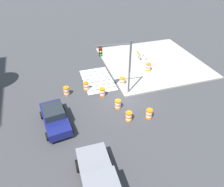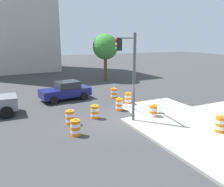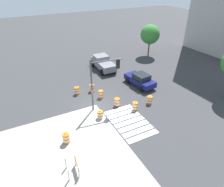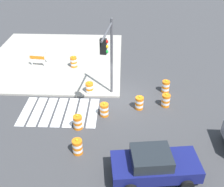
{
  "view_description": "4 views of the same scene",
  "coord_description": "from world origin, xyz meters",
  "px_view_note": "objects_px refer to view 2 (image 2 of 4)",
  "views": [
    {
      "loc": [
        -15.38,
        6.16,
        12.61
      ],
      "look_at": [
        -0.31,
        1.44,
        1.02
      ],
      "focal_mm": 33.31,
      "sensor_mm": 36.0,
      "label": 1
    },
    {
      "loc": [
        -6.91,
        -12.84,
        5.34
      ],
      "look_at": [
        0.81,
        2.96,
        1.13
      ],
      "focal_mm": 37.35,
      "sensor_mm": 36.0,
      "label": 2
    },
    {
      "loc": [
        16.82,
        -6.7,
        12.41
      ],
      "look_at": [
        0.41,
        1.73,
        1.33
      ],
      "focal_mm": 32.16,
      "sensor_mm": 36.0,
      "label": 3
    },
    {
      "loc": [
        -0.1,
        15.92,
        10.9
      ],
      "look_at": [
        0.51,
        1.08,
        1.1
      ],
      "focal_mm": 42.78,
      "sensor_mm": 36.0,
      "label": 4
    }
  ],
  "objects_px": {
    "traffic_light_pole": "(127,60)",
    "traffic_barrel_median_far": "(95,112)",
    "traffic_barrel_median_near": "(128,98)",
    "traffic_barrel_lane_center": "(76,128)",
    "sports_car": "(66,91)",
    "traffic_barrel_opposite_curb": "(119,105)",
    "traffic_barrel_on_sidewalk": "(221,124)",
    "traffic_barrel_near_corner": "(153,112)",
    "traffic_barrel_crosswalk_end": "(70,117)",
    "traffic_barrel_far_curb": "(114,93)",
    "street_tree_streetside_near": "(105,47)"
  },
  "relations": [
    {
      "from": "traffic_barrel_lane_center",
      "to": "traffic_barrel_on_sidewalk",
      "type": "distance_m",
      "value": 8.17
    },
    {
      "from": "traffic_barrel_lane_center",
      "to": "traffic_barrel_on_sidewalk",
      "type": "bearing_deg",
      "value": -24.89
    },
    {
      "from": "traffic_light_pole",
      "to": "traffic_barrel_crosswalk_end",
      "type": "bearing_deg",
      "value": 175.81
    },
    {
      "from": "sports_car",
      "to": "traffic_barrel_opposite_curb",
      "type": "xyz_separation_m",
      "value": [
        2.77,
        -4.85,
        -0.36
      ]
    },
    {
      "from": "traffic_barrel_lane_center",
      "to": "street_tree_streetside_near",
      "type": "bearing_deg",
      "value": 59.98
    },
    {
      "from": "traffic_barrel_crosswalk_end",
      "to": "traffic_barrel_near_corner",
      "type": "bearing_deg",
      "value": -13.89
    },
    {
      "from": "traffic_barrel_median_far",
      "to": "traffic_barrel_median_near",
      "type": "bearing_deg",
      "value": 29.68
    },
    {
      "from": "traffic_barrel_opposite_curb",
      "to": "traffic_barrel_on_sidewalk",
      "type": "bearing_deg",
      "value": -64.85
    },
    {
      "from": "traffic_barrel_on_sidewalk",
      "to": "traffic_light_pole",
      "type": "bearing_deg",
      "value": 123.46
    },
    {
      "from": "traffic_barrel_near_corner",
      "to": "traffic_barrel_median_far",
      "type": "relative_size",
      "value": 1.0
    },
    {
      "from": "traffic_barrel_median_near",
      "to": "traffic_barrel_on_sidewalk",
      "type": "distance_m",
      "value": 7.97
    },
    {
      "from": "sports_car",
      "to": "street_tree_streetside_near",
      "type": "height_order",
      "value": "street_tree_streetside_near"
    },
    {
      "from": "sports_car",
      "to": "traffic_barrel_crosswalk_end",
      "type": "height_order",
      "value": "sports_car"
    },
    {
      "from": "traffic_barrel_crosswalk_end",
      "to": "traffic_barrel_on_sidewalk",
      "type": "height_order",
      "value": "traffic_barrel_on_sidewalk"
    },
    {
      "from": "traffic_barrel_crosswalk_end",
      "to": "street_tree_streetside_near",
      "type": "bearing_deg",
      "value": 57.37
    },
    {
      "from": "traffic_barrel_median_near",
      "to": "traffic_barrel_far_curb",
      "type": "relative_size",
      "value": 1.0
    },
    {
      "from": "traffic_barrel_median_far",
      "to": "street_tree_streetside_near",
      "type": "relative_size",
      "value": 0.17
    },
    {
      "from": "traffic_barrel_median_far",
      "to": "traffic_barrel_far_curb",
      "type": "height_order",
      "value": "same"
    },
    {
      "from": "traffic_barrel_crosswalk_end",
      "to": "traffic_barrel_opposite_curb",
      "type": "height_order",
      "value": "same"
    },
    {
      "from": "traffic_barrel_on_sidewalk",
      "to": "traffic_barrel_median_near",
      "type": "bearing_deg",
      "value": 100.92
    },
    {
      "from": "traffic_barrel_median_near",
      "to": "traffic_barrel_median_far",
      "type": "relative_size",
      "value": 1.0
    },
    {
      "from": "traffic_barrel_near_corner",
      "to": "traffic_barrel_opposite_curb",
      "type": "bearing_deg",
      "value": 116.02
    },
    {
      "from": "traffic_light_pole",
      "to": "traffic_barrel_near_corner",
      "type": "bearing_deg",
      "value": -35.12
    },
    {
      "from": "sports_car",
      "to": "traffic_barrel_near_corner",
      "type": "distance_m",
      "value": 8.44
    },
    {
      "from": "traffic_barrel_crosswalk_end",
      "to": "traffic_barrel_lane_center",
      "type": "relative_size",
      "value": 1.0
    },
    {
      "from": "traffic_barrel_near_corner",
      "to": "traffic_barrel_far_curb",
      "type": "height_order",
      "value": "same"
    },
    {
      "from": "sports_car",
      "to": "traffic_barrel_far_curb",
      "type": "bearing_deg",
      "value": -19.68
    },
    {
      "from": "traffic_barrel_median_near",
      "to": "traffic_barrel_on_sidewalk",
      "type": "bearing_deg",
      "value": -79.08
    },
    {
      "from": "traffic_light_pole",
      "to": "traffic_barrel_far_curb",
      "type": "bearing_deg",
      "value": 73.22
    },
    {
      "from": "traffic_barrel_lane_center",
      "to": "traffic_barrel_opposite_curb",
      "type": "distance_m",
      "value": 5.32
    },
    {
      "from": "traffic_barrel_opposite_curb",
      "to": "traffic_light_pole",
      "type": "bearing_deg",
      "value": -98.94
    },
    {
      "from": "traffic_barrel_median_far",
      "to": "traffic_barrel_crosswalk_end",
      "type": "bearing_deg",
      "value": -168.49
    },
    {
      "from": "traffic_barrel_opposite_curb",
      "to": "street_tree_streetside_near",
      "type": "xyz_separation_m",
      "value": [
        4.35,
        12.03,
        3.78
      ]
    },
    {
      "from": "traffic_barrel_median_near",
      "to": "traffic_barrel_median_far",
      "type": "bearing_deg",
      "value": -150.32
    },
    {
      "from": "sports_car",
      "to": "traffic_barrel_lane_center",
      "type": "relative_size",
      "value": 4.4
    },
    {
      "from": "sports_car",
      "to": "traffic_barrel_far_curb",
      "type": "xyz_separation_m",
      "value": [
        4.01,
        -1.44,
        -0.36
      ]
    },
    {
      "from": "sports_car",
      "to": "traffic_barrel_opposite_curb",
      "type": "distance_m",
      "value": 5.59
    },
    {
      "from": "traffic_barrel_median_near",
      "to": "traffic_light_pole",
      "type": "distance_m",
      "value": 4.82
    },
    {
      "from": "traffic_barrel_median_near",
      "to": "traffic_barrel_lane_center",
      "type": "height_order",
      "value": "same"
    },
    {
      "from": "sports_car",
      "to": "traffic_barrel_median_near",
      "type": "relative_size",
      "value": 4.4
    },
    {
      "from": "traffic_barrel_near_corner",
      "to": "traffic_barrel_opposite_curb",
      "type": "distance_m",
      "value": 2.85
    },
    {
      "from": "traffic_light_pole",
      "to": "traffic_barrel_median_far",
      "type": "bearing_deg",
      "value": 162.44
    },
    {
      "from": "traffic_barrel_near_corner",
      "to": "traffic_barrel_on_sidewalk",
      "type": "height_order",
      "value": "traffic_barrel_on_sidewalk"
    },
    {
      "from": "traffic_barrel_crosswalk_end",
      "to": "traffic_barrel_median_far",
      "type": "bearing_deg",
      "value": 11.51
    },
    {
      "from": "sports_car",
      "to": "traffic_barrel_median_far",
      "type": "xyz_separation_m",
      "value": [
        0.45,
        -5.7,
        -0.36
      ]
    },
    {
      "from": "traffic_barrel_far_curb",
      "to": "street_tree_streetside_near",
      "type": "height_order",
      "value": "street_tree_streetside_near"
    },
    {
      "from": "traffic_barrel_median_far",
      "to": "traffic_barrel_lane_center",
      "type": "xyz_separation_m",
      "value": [
        -2.05,
        -2.19,
        0.0
      ]
    },
    {
      "from": "traffic_barrel_near_corner",
      "to": "traffic_barrel_far_curb",
      "type": "xyz_separation_m",
      "value": [
        -0.01,
        5.97,
        0.0
      ]
    },
    {
      "from": "traffic_barrel_crosswalk_end",
      "to": "street_tree_streetside_near",
      "type": "distance_m",
      "value": 16.19
    },
    {
      "from": "traffic_barrel_near_corner",
      "to": "traffic_barrel_lane_center",
      "type": "bearing_deg",
      "value": -175.1
    }
  ]
}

